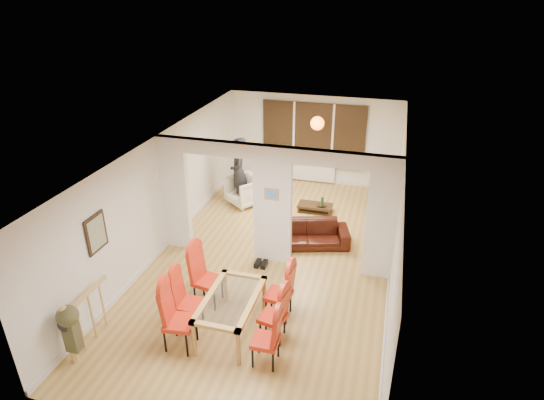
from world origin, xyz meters
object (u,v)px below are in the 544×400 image
at_px(dining_chair_lb, 188,300).
at_px(sofa, 307,234).
at_px(dining_chair_rc, 279,291).
at_px(armchair, 245,190).
at_px(television, 377,192).
at_px(coffee_table, 315,208).
at_px(bottle, 322,202).
at_px(bowl, 321,205).
at_px(dining_chair_rb, 273,314).
at_px(dining_chair_la, 179,318).
at_px(dining_chair_ra, 266,337).
at_px(dining_chair_lc, 208,277).
at_px(person, 239,172).
at_px(dining_table, 231,314).

bearing_deg(dining_chair_lb, sofa, 65.08).
height_order(dining_chair_rc, armchair, dining_chair_rc).
xyz_separation_m(television, coffee_table, (-1.52, -1.03, -0.20)).
height_order(coffee_table, bottle, bottle).
height_order(armchair, bowl, armchair).
height_order(dining_chair_rb, television, dining_chair_rb).
bearing_deg(dining_chair_rc, television, 81.69).
distance_m(dining_chair_lb, armchair, 4.92).
distance_m(dining_chair_la, dining_chair_ra, 1.44).
bearing_deg(coffee_table, dining_chair_rc, -88.32).
xyz_separation_m(dining_chair_rc, bottle, (0.07, 4.18, -0.20)).
bearing_deg(dining_chair_la, dining_chair_lc, 81.77).
xyz_separation_m(dining_chair_lb, coffee_table, (1.32, 4.91, -0.43)).
xyz_separation_m(dining_chair_ra, sofa, (-0.09, 3.69, -0.23)).
relative_size(armchair, coffee_table, 0.96).
bearing_deg(dining_chair_lb, dining_chair_rc, 23.18).
bearing_deg(armchair, dining_chair_lb, -45.77).
bearing_deg(coffee_table, television, 34.15).
bearing_deg(dining_chair_lb, bowl, 71.99).
relative_size(armchair, person, 0.46).
bearing_deg(dining_table, armchair, 105.90).
bearing_deg(dining_chair_rb, bowl, 100.86).
xyz_separation_m(person, bottle, (2.28, -0.06, -0.58)).
relative_size(armchair, television, 0.81).
relative_size(coffee_table, bottle, 3.07).
xyz_separation_m(armchair, person, (-0.15, -0.00, 0.54)).
distance_m(dining_chair_ra, armchair, 5.77).
distance_m(dining_chair_lb, dining_chair_lc, 0.67).
relative_size(dining_chair_la, coffee_table, 1.31).
bearing_deg(dining_chair_lb, dining_chair_ra, -18.17).
bearing_deg(dining_table, sofa, 77.99).
bearing_deg(dining_chair_lb, bottle, 71.68).
relative_size(dining_chair_lb, armchair, 1.25).
distance_m(dining_table, dining_chair_la, 0.91).
height_order(dining_chair_rb, dining_chair_rc, dining_chair_rc).
bearing_deg(dining_chair_lb, dining_chair_la, -81.10).
bearing_deg(television, bowl, 137.79).
relative_size(bottle, bowl, 1.32).
distance_m(dining_chair_lb, dining_chair_rb, 1.49).
relative_size(dining_chair_ra, dining_chair_rb, 1.00).
bearing_deg(television, person, 115.11).
height_order(dining_chair_lb, dining_chair_lc, dining_chair_lc).
xyz_separation_m(dining_chair_lc, bottle, (1.43, 4.16, -0.23)).
relative_size(dining_chair_la, television, 1.10).
bearing_deg(dining_chair_rc, dining_chair_ra, -79.26).
bearing_deg(sofa, bowl, 71.21).
bearing_deg(dining_chair_ra, dining_chair_rb, 93.43).
bearing_deg(sofa, coffee_table, 77.24).
height_order(dining_chair_la, bottle, dining_chair_la).
bearing_deg(dining_chair_lb, dining_chair_lc, 81.52).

